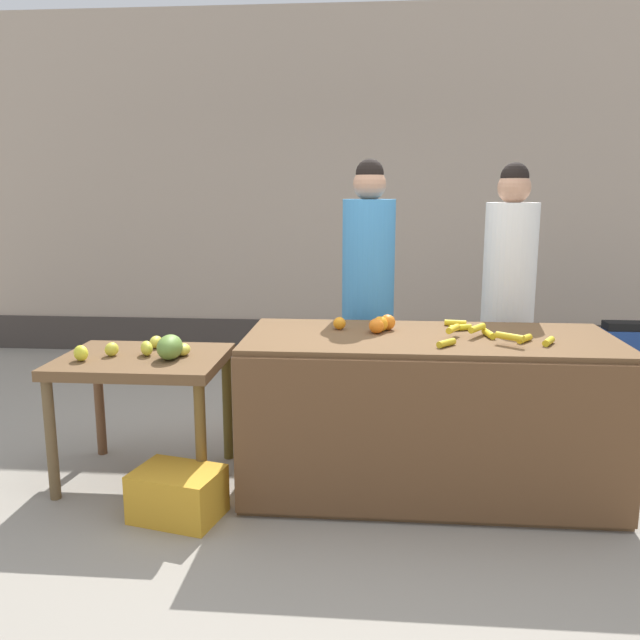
% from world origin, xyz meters
% --- Properties ---
extents(ground_plane, '(24.00, 24.00, 0.00)m').
position_xyz_m(ground_plane, '(0.00, 0.00, 0.00)').
color(ground_plane, gray).
extents(market_wall_back, '(8.55, 0.23, 3.45)m').
position_xyz_m(market_wall_back, '(0.00, 3.19, 1.69)').
color(market_wall_back, tan).
rests_on(market_wall_back, ground).
extents(fruit_stall_counter, '(2.03, 0.88, 0.90)m').
position_xyz_m(fruit_stall_counter, '(0.37, -0.01, 0.45)').
color(fruit_stall_counter, brown).
rests_on(fruit_stall_counter, ground).
extents(side_table_wooden, '(0.94, 0.74, 0.75)m').
position_xyz_m(side_table_wooden, '(-1.28, 0.00, 0.65)').
color(side_table_wooden, brown).
rests_on(side_table_wooden, ground).
extents(banana_bunch_pile, '(0.63, 0.62, 0.07)m').
position_xyz_m(banana_bunch_pile, '(0.65, -0.04, 0.93)').
color(banana_bunch_pile, gold).
rests_on(banana_bunch_pile, fruit_stall_counter).
extents(orange_pile, '(0.36, 0.19, 0.09)m').
position_xyz_m(orange_pile, '(0.06, 0.10, 0.94)').
color(orange_pile, orange).
rests_on(orange_pile, fruit_stall_counter).
extents(mango_papaya_pile, '(0.64, 0.45, 0.14)m').
position_xyz_m(mango_papaya_pile, '(-1.18, -0.01, 0.80)').
color(mango_papaya_pile, '#DAD044').
rests_on(mango_papaya_pile, side_table_wooden).
extents(vendor_woman_blue_shirt, '(0.34, 0.34, 1.89)m').
position_xyz_m(vendor_woman_blue_shirt, '(0.02, 0.68, 0.95)').
color(vendor_woman_blue_shirt, '#33333D').
rests_on(vendor_woman_blue_shirt, ground).
extents(vendor_woman_white_shirt, '(0.34, 0.34, 1.86)m').
position_xyz_m(vendor_woman_white_shirt, '(0.94, 0.77, 0.94)').
color(vendor_woman_white_shirt, '#33333D').
rests_on(vendor_woman_white_shirt, ground).
extents(produce_crate, '(0.50, 0.41, 0.26)m').
position_xyz_m(produce_crate, '(-0.95, -0.47, 0.13)').
color(produce_crate, gold).
rests_on(produce_crate, ground).
extents(produce_sack, '(0.45, 0.42, 0.60)m').
position_xyz_m(produce_sack, '(-0.56, 0.80, 0.30)').
color(produce_sack, maroon).
rests_on(produce_sack, ground).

